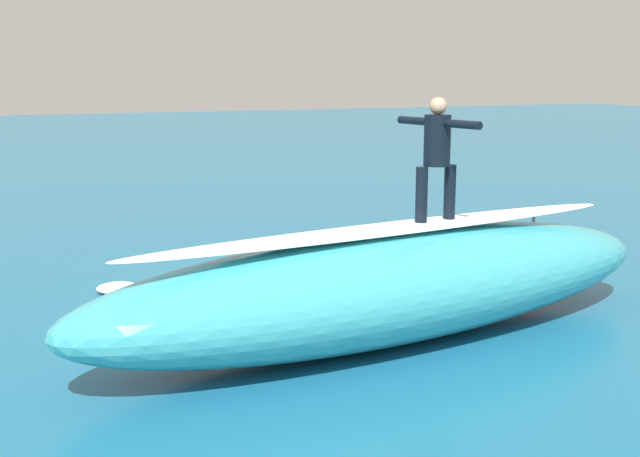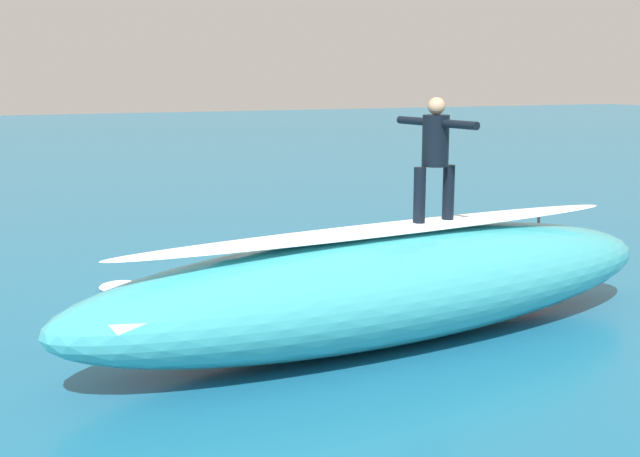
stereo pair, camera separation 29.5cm
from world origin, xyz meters
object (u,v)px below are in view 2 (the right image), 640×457
(surfboard_riding, at_px, (433,224))
(buoy_marker, at_px, (537,251))
(surfer_riding, at_px, (435,150))
(surfer_paddling, at_px, (232,274))
(surfboard_paddling, at_px, (228,285))

(surfboard_riding, height_order, buoy_marker, surfboard_riding)
(surfer_riding, relative_size, surfer_paddling, 1.26)
(surfer_riding, bearing_deg, surfboard_riding, 107.20)
(surfboard_riding, distance_m, buoy_marker, 4.86)
(surfboard_paddling, height_order, buoy_marker, buoy_marker)
(surfboard_paddling, distance_m, surfer_paddling, 0.20)
(surfboard_riding, bearing_deg, surfer_riding, -72.80)
(surfer_riding, relative_size, surfboard_paddling, 0.72)
(surfer_paddling, bearing_deg, surfer_riding, 78.39)
(surfboard_riding, xyz_separation_m, surfer_riding, (0.00, -0.00, 1.01))
(surfboard_riding, height_order, surfboard_paddling, surfboard_riding)
(surfer_paddling, distance_m, buoy_marker, 5.76)
(surfer_riding, height_order, surfboard_paddling, surfer_riding)
(surfer_riding, relative_size, buoy_marker, 1.84)
(surfboard_riding, relative_size, surfer_paddling, 1.49)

